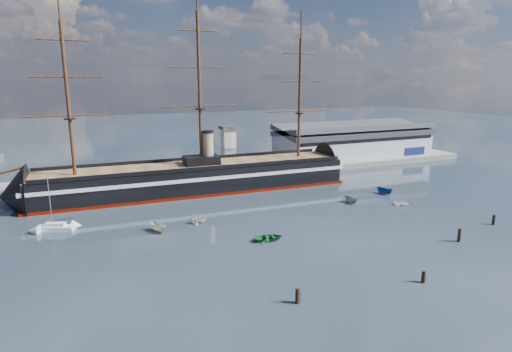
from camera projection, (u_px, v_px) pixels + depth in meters
name	position (u px, v px, depth m)	size (l,w,h in m)	color
ground	(261.00, 204.00, 111.86)	(600.00, 600.00, 0.00)	#182631
quay	(245.00, 173.00, 147.91)	(180.00, 18.00, 2.00)	slate
warehouse	(354.00, 141.00, 168.36)	(63.00, 21.00, 11.60)	#B7BABC
quay_tower	(228.00, 148.00, 140.31)	(5.00, 5.00, 15.00)	silver
warship	(190.00, 178.00, 123.47)	(113.09, 18.68, 53.94)	black
sailboat	(55.00, 227.00, 92.49)	(8.13, 5.14, 12.56)	white
motorboat_a	(159.00, 232.00, 91.80)	(6.07, 2.23, 2.43)	beige
motorboat_b	(268.00, 241.00, 86.99)	(3.74, 1.50, 1.74)	#1B6434
motorboat_c	(351.00, 203.00, 112.82)	(5.11, 1.87, 2.04)	slate
motorboat_d	(197.00, 224.00, 97.06)	(6.27, 2.72, 2.30)	silver
motorboat_e	(403.00, 206.00, 110.77)	(2.97, 1.19, 1.38)	white
motorboat_f	(384.00, 194.00, 121.73)	(5.71, 2.09, 2.28)	navy
piling_near_left	(297.00, 303.00, 62.82)	(0.64, 0.64, 3.07)	black
piling_near_mid	(423.00, 283.00, 69.15)	(0.64, 0.64, 2.71)	black
piling_near_right	(459.00, 242.00, 86.36)	(0.64, 0.64, 3.51)	black
piling_far_right	(493.00, 225.00, 96.38)	(0.64, 0.64, 2.98)	black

